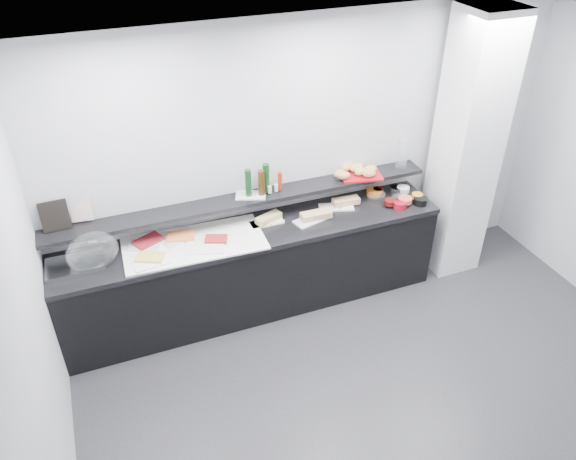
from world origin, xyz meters
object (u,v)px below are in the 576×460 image
object	(u,v)px
framed_print	(55,216)
carafe	(402,156)
bread_tray	(361,175)
sandwich_plate_mid	(312,219)
cloche_base	(75,265)
condiment_tray	(251,195)

from	to	relation	value
framed_print	carafe	xyz separation A→B (m)	(3.22, -0.11, 0.02)
framed_print	bread_tray	distance (m)	2.79
bread_tray	carafe	xyz separation A→B (m)	(0.43, -0.02, 0.14)
sandwich_plate_mid	bread_tray	bearing A→B (deg)	3.99
cloche_base	framed_print	xyz separation A→B (m)	(-0.07, 0.24, 0.36)
framed_print	bread_tray	world-z (taller)	framed_print
sandwich_plate_mid	framed_print	xyz separation A→B (m)	(-2.20, 0.29, 0.37)
sandwich_plate_mid	condiment_tray	bearing A→B (deg)	141.84
cloche_base	sandwich_plate_mid	distance (m)	2.12
cloche_base	sandwich_plate_mid	bearing A→B (deg)	-0.07
condiment_tray	bread_tray	size ratio (longest dim) A/B	0.69
framed_print	condiment_tray	bearing A→B (deg)	-4.33
sandwich_plate_mid	bread_tray	xyz separation A→B (m)	(0.59, 0.20, 0.25)
condiment_tray	cloche_base	bearing A→B (deg)	-153.62
framed_print	bread_tray	bearing A→B (deg)	-4.05
sandwich_plate_mid	carafe	bearing A→B (deg)	-4.83
condiment_tray	carafe	world-z (taller)	carafe
cloche_base	bread_tray	distance (m)	2.73
sandwich_plate_mid	framed_print	bearing A→B (deg)	157.76
framed_print	condiment_tray	xyz separation A→B (m)	(1.67, -0.06, -0.12)
cloche_base	condiment_tray	world-z (taller)	condiment_tray
sandwich_plate_mid	condiment_tray	distance (m)	0.62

